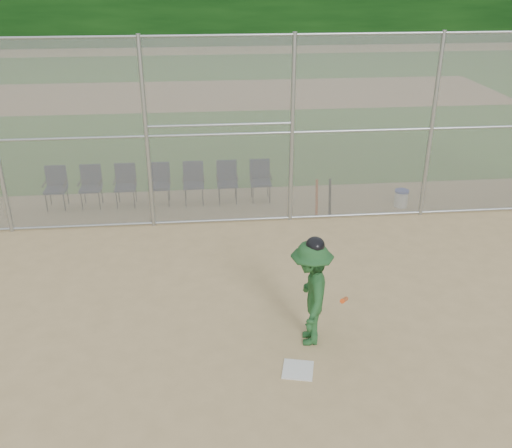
{
  "coord_description": "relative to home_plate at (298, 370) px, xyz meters",
  "views": [
    {
      "loc": [
        -0.87,
        -6.43,
        5.3
      ],
      "look_at": [
        0.0,
        2.5,
        1.1
      ],
      "focal_mm": 40.0,
      "sensor_mm": 36.0,
      "label": 1
    }
  ],
  "objects": [
    {
      "name": "ground",
      "position": [
        -0.34,
        0.09,
        -0.01
      ],
      "size": [
        100.0,
        100.0,
        0.0
      ],
      "primitive_type": "plane",
      "color": "tan",
      "rests_on": "ground"
    },
    {
      "name": "grass_strip",
      "position": [
        -0.34,
        18.09,
        -0.0
      ],
      "size": [
        100.0,
        100.0,
        0.0
      ],
      "primitive_type": "plane",
      "color": "#2D601C",
      "rests_on": "ground"
    },
    {
      "name": "dirt_patch_far",
      "position": [
        -0.34,
        18.09,
        -0.0
      ],
      "size": [
        24.0,
        24.0,
        0.0
      ],
      "primitive_type": "plane",
      "color": "tan",
      "rests_on": "ground"
    },
    {
      "name": "backstop_fence",
      "position": [
        -0.34,
        5.09,
        2.06
      ],
      "size": [
        16.09,
        0.09,
        4.0
      ],
      "color": "gray",
      "rests_on": "ground"
    },
    {
      "name": "home_plate",
      "position": [
        0.0,
        0.0,
        0.0
      ],
      "size": [
        0.52,
        0.52,
        0.02
      ],
      "primitive_type": "cube",
      "rotation": [
        0.0,
        0.0,
        -0.24
      ],
      "color": "silver",
      "rests_on": "ground"
    },
    {
      "name": "batter_at_plate",
      "position": [
        0.28,
        0.69,
        0.84
      ],
      "size": [
        0.94,
        1.35,
        1.75
      ],
      "color": "#205025",
      "rests_on": "ground"
    },
    {
      "name": "water_cooler",
      "position": [
        3.36,
        5.57,
        0.2
      ],
      "size": [
        0.32,
        0.32,
        0.41
      ],
      "color": "white",
      "rests_on": "ground"
    },
    {
      "name": "spare_bats",
      "position": [
        1.43,
        5.26,
        0.41
      ],
      "size": [
        0.36,
        0.23,
        0.85
      ],
      "color": "#D84C14",
      "rests_on": "ground"
    },
    {
      "name": "chair_0",
      "position": [
        -4.63,
        6.27,
        0.47
      ],
      "size": [
        0.54,
        0.52,
        0.96
      ],
      "primitive_type": null,
      "color": "black",
      "rests_on": "ground"
    },
    {
      "name": "chair_1",
      "position": [
        -3.83,
        6.27,
        0.47
      ],
      "size": [
        0.54,
        0.52,
        0.96
      ],
      "primitive_type": null,
      "color": "black",
      "rests_on": "ground"
    },
    {
      "name": "chair_2",
      "position": [
        -3.04,
        6.27,
        0.47
      ],
      "size": [
        0.54,
        0.52,
        0.96
      ],
      "primitive_type": null,
      "color": "black",
      "rests_on": "ground"
    },
    {
      "name": "chair_3",
      "position": [
        -2.25,
        6.27,
        0.47
      ],
      "size": [
        0.54,
        0.52,
        0.96
      ],
      "primitive_type": null,
      "color": "black",
      "rests_on": "ground"
    },
    {
      "name": "chair_4",
      "position": [
        -1.46,
        6.27,
        0.47
      ],
      "size": [
        0.54,
        0.52,
        0.96
      ],
      "primitive_type": null,
      "color": "black",
      "rests_on": "ground"
    },
    {
      "name": "chair_5",
      "position": [
        -0.67,
        6.27,
        0.47
      ],
      "size": [
        0.54,
        0.52,
        0.96
      ],
      "primitive_type": null,
      "color": "black",
      "rests_on": "ground"
    },
    {
      "name": "chair_6",
      "position": [
        0.12,
        6.27,
        0.47
      ],
      "size": [
        0.54,
        0.52,
        0.96
      ],
      "primitive_type": null,
      "color": "black",
      "rests_on": "ground"
    }
  ]
}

